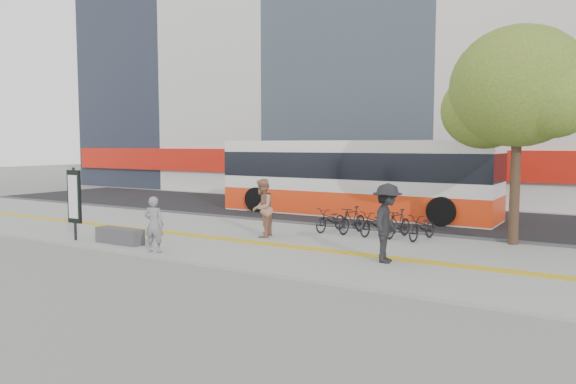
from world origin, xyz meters
The scene contains 13 objects.
ground centered at (0.00, 0.00, 0.00)m, with size 120.00×120.00×0.00m, color gray.
sidewalk centered at (0.00, 1.50, 0.04)m, with size 40.00×7.00×0.08m, color gray.
tactile_strip centered at (0.00, 1.00, 0.09)m, with size 40.00×0.45×0.01m, color gold.
street centered at (0.00, 9.00, 0.03)m, with size 40.00×8.00×0.06m, color black.
curb centered at (0.00, 5.00, 0.07)m, with size 40.00×0.25×0.14m, color #3E3E41.
bench centered at (-2.60, -1.20, 0.30)m, with size 1.60×0.45×0.45m, color #3E3E41.
signboard centered at (-4.20, -1.51, 1.37)m, with size 0.55×0.10×2.20m.
street_tree centered at (7.18, 4.82, 4.51)m, with size 4.40×3.80×6.31m.
bus centered at (0.36, 8.50, 1.50)m, with size 11.50×2.73×3.06m.
bicycle_row centered at (3.19, 4.00, 0.49)m, with size 3.89×1.58×0.88m.
seated_woman centered at (-0.80, -1.60, 0.84)m, with size 0.55×0.36×1.51m, color black.
pedestrian_tan centered at (0.30, 1.92, 0.99)m, with size 0.88×0.69×1.82m, color #A26E54.
pedestrian_dark centered at (4.97, 0.48, 1.05)m, with size 1.25×0.72×1.94m, color black.
Camera 1 is at (9.83, -12.04, 2.97)m, focal length 34.06 mm.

